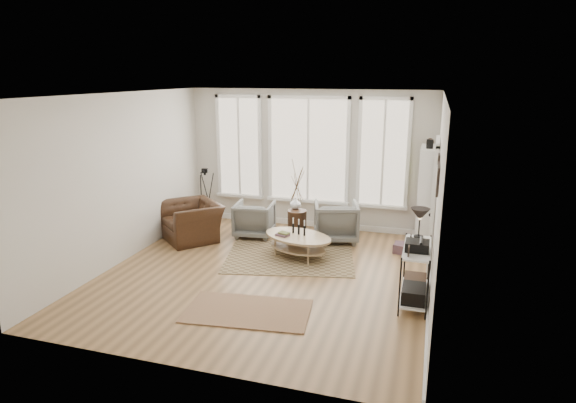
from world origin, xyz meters
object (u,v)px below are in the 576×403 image
(armchair_left, at_px, (254,219))
(low_shelf, at_px, (416,268))
(side_table, at_px, (297,201))
(accent_chair, at_px, (192,221))
(armchair_right, at_px, (336,221))
(coffee_table, at_px, (297,240))
(bookcase, at_px, (426,197))

(armchair_left, bearing_deg, low_shelf, 140.28)
(low_shelf, xyz_separation_m, armchair_left, (-3.24, 2.06, -0.16))
(side_table, height_order, accent_chair, side_table)
(low_shelf, relative_size, armchair_right, 1.53)
(side_table, bearing_deg, armchair_left, -170.60)
(coffee_table, height_order, side_table, side_table)
(accent_chair, bearing_deg, armchair_left, 67.18)
(coffee_table, bearing_deg, bookcase, 31.90)
(coffee_table, bearing_deg, side_table, 106.26)
(armchair_right, bearing_deg, side_table, -9.90)
(bookcase, distance_m, armchair_right, 1.78)
(armchair_left, bearing_deg, accent_chair, 18.37)
(bookcase, height_order, armchair_right, bookcase)
(accent_chair, bearing_deg, coffee_table, 33.22)
(low_shelf, xyz_separation_m, accent_chair, (-4.37, 1.51, -0.14))
(armchair_right, bearing_deg, accent_chair, 0.14)
(low_shelf, distance_m, coffee_table, 2.41)
(low_shelf, bearing_deg, armchair_left, 147.62)
(bookcase, distance_m, accent_chair, 4.57)
(low_shelf, relative_size, coffee_table, 0.88)
(side_table, bearing_deg, low_shelf, -42.65)
(low_shelf, bearing_deg, bookcase, 88.72)
(accent_chair, bearing_deg, side_table, 60.50)
(low_shelf, relative_size, armchair_left, 1.69)
(armchair_right, relative_size, side_table, 0.54)
(armchair_left, xyz_separation_m, accent_chair, (-1.12, -0.54, 0.02))
(low_shelf, height_order, side_table, side_table)
(accent_chair, bearing_deg, armchair_right, 56.78)
(bookcase, bearing_deg, low_shelf, -91.28)
(low_shelf, height_order, coffee_table, low_shelf)
(low_shelf, bearing_deg, side_table, 137.35)
(bookcase, distance_m, low_shelf, 2.56)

